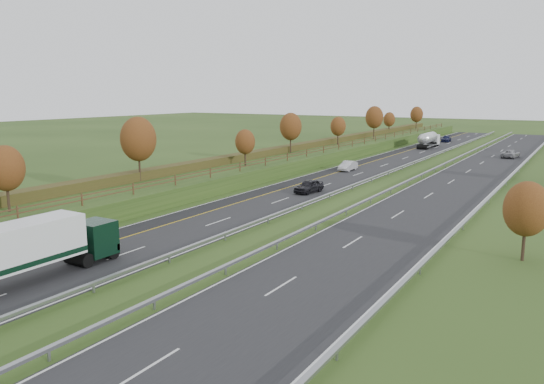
{
  "coord_description": "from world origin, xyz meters",
  "views": [
    {
      "loc": [
        31.53,
        -17.25,
        12.33
      ],
      "look_at": [
        3.6,
        29.22,
        2.2
      ],
      "focal_mm": 35.0,
      "sensor_mm": 36.0,
      "label": 1
    }
  ],
  "objects_px": {
    "car_small_far": "(446,139)",
    "car_oncoming": "(511,154)",
    "box_lorry": "(4,255)",
    "road_tanker": "(429,140)",
    "car_silver_mid": "(348,166)",
    "car_dark_near": "(309,186)"
  },
  "relations": [
    {
      "from": "car_small_far",
      "to": "car_dark_near",
      "type": "bearing_deg",
      "value": -93.93
    },
    {
      "from": "box_lorry",
      "to": "car_oncoming",
      "type": "bearing_deg",
      "value": 79.0
    },
    {
      "from": "car_dark_near",
      "to": "car_silver_mid",
      "type": "bearing_deg",
      "value": 105.36
    },
    {
      "from": "car_oncoming",
      "to": "car_silver_mid",
      "type": "bearing_deg",
      "value": 65.11
    },
    {
      "from": "box_lorry",
      "to": "car_small_far",
      "type": "height_order",
      "value": "box_lorry"
    },
    {
      "from": "road_tanker",
      "to": "car_small_far",
      "type": "height_order",
      "value": "road_tanker"
    },
    {
      "from": "car_dark_near",
      "to": "car_small_far",
      "type": "distance_m",
      "value": 81.37
    },
    {
      "from": "car_dark_near",
      "to": "car_small_far",
      "type": "xyz_separation_m",
      "value": [
        -2.02,
        81.34,
        -0.06
      ]
    },
    {
      "from": "box_lorry",
      "to": "road_tanker",
      "type": "height_order",
      "value": "box_lorry"
    },
    {
      "from": "car_silver_mid",
      "to": "car_small_far",
      "type": "distance_m",
      "value": 60.92
    },
    {
      "from": "box_lorry",
      "to": "car_dark_near",
      "type": "relative_size",
      "value": 3.41
    },
    {
      "from": "car_oncoming",
      "to": "car_dark_near",
      "type": "bearing_deg",
      "value": 79.46
    },
    {
      "from": "box_lorry",
      "to": "car_silver_mid",
      "type": "xyz_separation_m",
      "value": [
        -2.2,
        60.21,
        -1.52
      ]
    },
    {
      "from": "box_lorry",
      "to": "road_tanker",
      "type": "distance_m",
      "value": 104.12
    },
    {
      "from": "car_dark_near",
      "to": "car_small_far",
      "type": "relative_size",
      "value": 0.93
    },
    {
      "from": "box_lorry",
      "to": "car_silver_mid",
      "type": "height_order",
      "value": "box_lorry"
    },
    {
      "from": "road_tanker",
      "to": "car_silver_mid",
      "type": "height_order",
      "value": "road_tanker"
    },
    {
      "from": "car_silver_mid",
      "to": "car_oncoming",
      "type": "xyz_separation_m",
      "value": [
        20.18,
        32.27,
        0.0
      ]
    },
    {
      "from": "car_silver_mid",
      "to": "car_oncoming",
      "type": "distance_m",
      "value": 38.06
    },
    {
      "from": "car_small_far",
      "to": "car_oncoming",
      "type": "bearing_deg",
      "value": -62.04
    },
    {
      "from": "car_silver_mid",
      "to": "box_lorry",
      "type": "bearing_deg",
      "value": -88.1
    },
    {
      "from": "box_lorry",
      "to": "car_small_far",
      "type": "xyz_separation_m",
      "value": [
        -0.83,
        121.11,
        -1.54
      ]
    }
  ]
}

